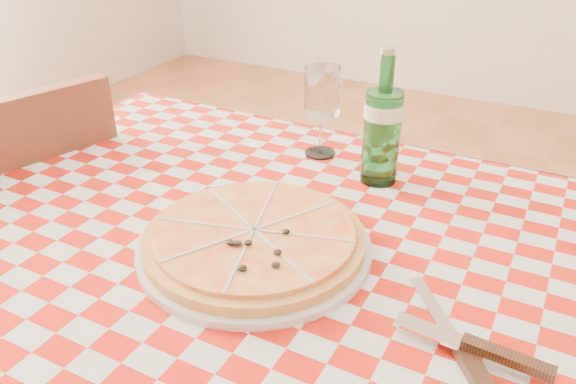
% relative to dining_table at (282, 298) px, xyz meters
% --- Properties ---
extents(dining_table, '(1.20, 0.80, 0.75)m').
position_rel_dining_table_xyz_m(dining_table, '(0.00, 0.00, 0.00)').
color(dining_table, brown).
rests_on(dining_table, ground).
extents(tablecloth, '(1.30, 0.90, 0.01)m').
position_rel_dining_table_xyz_m(tablecloth, '(0.00, 0.00, 0.09)').
color(tablecloth, '#A11709').
rests_on(tablecloth, dining_table).
extents(chair_far, '(0.50, 0.50, 0.89)m').
position_rel_dining_table_xyz_m(chair_far, '(-0.68, 0.04, -0.15)').
color(chair_far, brown).
rests_on(chair_far, ground).
extents(pizza_plate, '(0.43, 0.43, 0.04)m').
position_rel_dining_table_xyz_m(pizza_plate, '(-0.03, -0.02, 0.12)').
color(pizza_plate, '#D69047').
rests_on(pizza_plate, tablecloth).
extents(water_bottle, '(0.07, 0.07, 0.25)m').
position_rel_dining_table_xyz_m(water_bottle, '(0.05, 0.27, 0.22)').
color(water_bottle, '#1A6A26').
rests_on(water_bottle, tablecloth).
extents(wine_glass, '(0.07, 0.07, 0.18)m').
position_rel_dining_table_xyz_m(wine_glass, '(-0.09, 0.32, 0.19)').
color(wine_glass, white).
rests_on(wine_glass, tablecloth).
extents(cutlery, '(0.32, 0.30, 0.03)m').
position_rel_dining_table_xyz_m(cutlery, '(0.29, -0.09, 0.11)').
color(cutlery, silver).
rests_on(cutlery, tablecloth).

